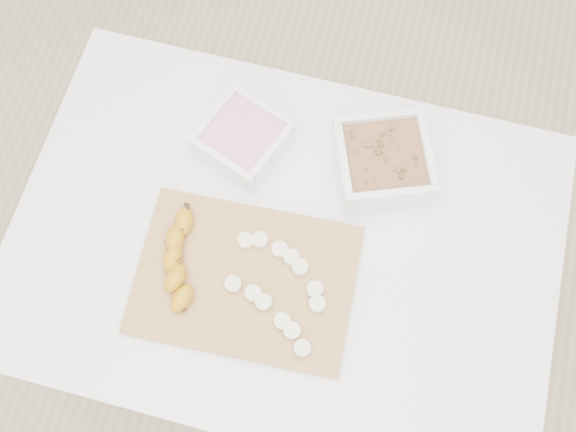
% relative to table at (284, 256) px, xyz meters
% --- Properties ---
extents(ground, '(3.50, 3.50, 0.00)m').
position_rel_table_xyz_m(ground, '(0.00, 0.00, -0.65)').
color(ground, '#C6AD89').
rests_on(ground, ground).
extents(table, '(1.00, 0.70, 0.75)m').
position_rel_table_xyz_m(table, '(0.00, 0.00, 0.00)').
color(table, white).
rests_on(table, ground).
extents(bowl_yogurt, '(0.19, 0.19, 0.07)m').
position_rel_table_xyz_m(bowl_yogurt, '(-0.12, 0.17, 0.13)').
color(bowl_yogurt, white).
rests_on(bowl_yogurt, table).
extents(bowl_granola, '(0.22, 0.22, 0.08)m').
position_rel_table_xyz_m(bowl_granola, '(0.14, 0.18, 0.14)').
color(bowl_granola, white).
rests_on(bowl_granola, table).
extents(cutting_board, '(0.40, 0.29, 0.01)m').
position_rel_table_xyz_m(cutting_board, '(-0.05, -0.09, 0.10)').
color(cutting_board, '#C6834B').
rests_on(cutting_board, table).
extents(banana, '(0.07, 0.19, 0.03)m').
position_rel_table_xyz_m(banana, '(-0.17, -0.09, 0.13)').
color(banana, '#C08410').
rests_on(banana, cutting_board).
extents(banana_slices, '(0.18, 0.20, 0.02)m').
position_rel_table_xyz_m(banana_slices, '(0.02, -0.09, 0.12)').
color(banana_slices, '#FAEFC2').
rests_on(banana_slices, cutting_board).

